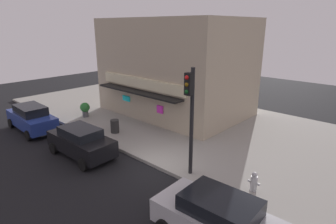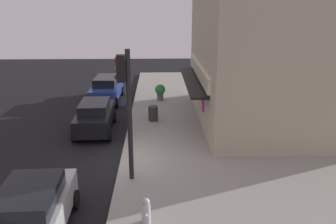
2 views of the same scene
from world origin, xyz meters
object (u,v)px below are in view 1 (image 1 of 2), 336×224
at_px(fire_hydrant, 254,182).
at_px(parked_car_blue, 32,118).
at_px(potted_plant_by_doorway, 85,109).
at_px(trash_can, 115,126).
at_px(parked_car_silver, 219,220).
at_px(parked_car_black, 81,141).
at_px(traffic_light, 190,108).

distance_m(fire_hydrant, parked_car_blue, 14.70).
bearing_deg(parked_car_blue, potted_plant_by_doorway, 81.99).
bearing_deg(potted_plant_by_doorway, trash_can, -6.02).
height_order(trash_can, potted_plant_by_doorway, potted_plant_by_doorway).
xyz_separation_m(potted_plant_by_doorway, parked_car_silver, (14.26, -3.88, 0.04)).
relative_size(trash_can, parked_car_blue, 0.18).
xyz_separation_m(fire_hydrant, potted_plant_by_doorway, (-13.84, 0.57, 0.24)).
distance_m(fire_hydrant, parked_car_black, 8.96).
relative_size(traffic_light, fire_hydrant, 5.83).
bearing_deg(parked_car_silver, parked_car_black, 177.69).
height_order(fire_hydrant, parked_car_blue, parked_car_blue).
height_order(traffic_light, parked_car_black, traffic_light).
height_order(parked_car_silver, parked_car_blue, parked_car_blue).
bearing_deg(parked_car_blue, trash_can, 34.46).
xyz_separation_m(potted_plant_by_doorway, parked_car_blue, (-0.52, -3.70, 0.06)).
relative_size(traffic_light, trash_can, 5.86).
height_order(potted_plant_by_doorway, parked_car_black, parked_car_black).
bearing_deg(fire_hydrant, trash_can, 179.23).
relative_size(traffic_light, potted_plant_by_doorway, 4.48).
bearing_deg(potted_plant_by_doorway, parked_car_black, -33.17).
bearing_deg(parked_car_blue, parked_car_black, 1.76).
bearing_deg(parked_car_silver, fire_hydrant, 97.26).
xyz_separation_m(trash_can, parked_car_black, (1.16, -3.07, 0.25)).
bearing_deg(parked_car_blue, traffic_light, 11.68).
distance_m(trash_can, parked_car_blue, 5.76).
bearing_deg(trash_can, parked_car_blue, -145.54).
height_order(parked_car_silver, parked_car_black, parked_car_silver).
height_order(traffic_light, potted_plant_by_doorway, traffic_light).
bearing_deg(trash_can, parked_car_silver, -18.88).
bearing_deg(fire_hydrant, parked_car_black, -160.80).
bearing_deg(parked_car_silver, potted_plant_by_doorway, 164.79).
height_order(traffic_light, fire_hydrant, traffic_light).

